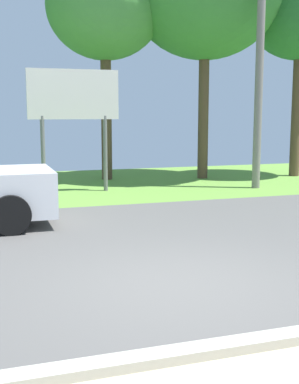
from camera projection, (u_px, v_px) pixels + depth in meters
ground_plane at (120, 237)px, 9.59m from camera, size 40.00×22.00×0.20m
utility_pole at (260, 50)px, 14.97m from camera, size 1.80×0.24×7.87m
roadside_billboard at (74, 103)px, 14.37m from camera, size 2.60×0.12×3.50m
tree_center_back at (105, 6)px, 16.79m from camera, size 3.92×3.92×7.59m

